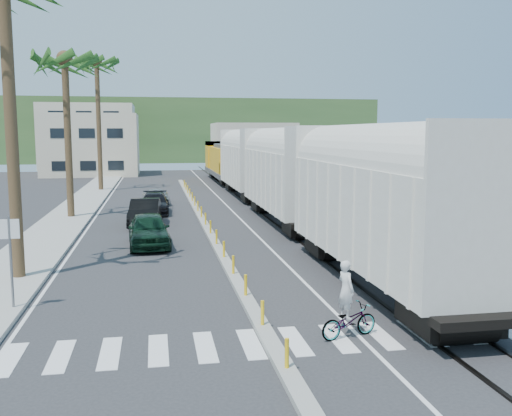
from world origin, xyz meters
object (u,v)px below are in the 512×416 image
at_px(street_sign, 10,249).
at_px(car_lead, 149,230).
at_px(car_second, 145,212).
at_px(cyclist, 348,314).

distance_m(street_sign, car_lead, 10.60).
height_order(street_sign, car_second, street_sign).
distance_m(car_second, cyclist, 20.95).
bearing_deg(car_second, street_sign, -99.41).
xyz_separation_m(street_sign, cyclist, (9.47, -3.99, -1.31)).
xyz_separation_m(car_lead, cyclist, (5.40, -13.72, -0.15)).
height_order(car_second, cyclist, cyclist).
bearing_deg(car_lead, car_second, 89.47).
bearing_deg(car_lead, cyclist, -71.46).
height_order(car_lead, car_second, car_lead).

